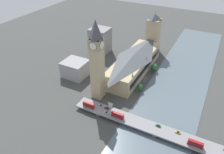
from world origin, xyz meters
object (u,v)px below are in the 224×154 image
object	(u,v)px
road_bridge	(156,130)
car_southbound_mid	(106,113)
double_decker_bus_mid	(89,105)
car_southbound_extra	(107,108)
car_southbound_lead	(178,132)
clock_tower	(97,59)
parliament_hall	(134,63)
double_decker_bus_lead	(118,115)
double_decker_bus_rear	(196,143)
victoria_tower	(153,33)
car_southbound_tail	(158,126)
car_northbound_lead	(101,106)

from	to	relation	value
road_bridge	car_southbound_mid	xyz separation A→B (m)	(45.72, 2.68, 1.49)
double_decker_bus_mid	car_southbound_extra	world-z (taller)	double_decker_bus_mid
road_bridge	car_southbound_lead	world-z (taller)	car_southbound_lead
double_decker_bus_mid	car_southbound_mid	world-z (taller)	double_decker_bus_mid
car_southbound_lead	car_southbound_extra	size ratio (longest dim) A/B	0.91
clock_tower	double_decker_bus_mid	xyz separation A→B (m)	(-3.41, 23.16, -35.51)
parliament_hall	car_southbound_mid	xyz separation A→B (m)	(-8.14, 83.27, -7.30)
double_decker_bus_lead	double_decker_bus_rear	distance (m)	65.47
clock_tower	car_southbound_lead	bearing A→B (deg)	168.88
parliament_hall	double_decker_bus_rear	bearing A→B (deg)	135.41
parliament_hall	double_decker_bus_mid	bearing A→B (deg)	82.91
victoria_tower	car_southbound_tail	bearing A→B (deg)	111.11
parliament_hall	double_decker_bus_lead	bearing A→B (deg)	103.12
parliament_hall	car_southbound_lead	bearing A→B (deg)	132.47
clock_tower	parliament_hall	bearing A→B (deg)	-102.87
car_southbound_tail	road_bridge	bearing A→B (deg)	86.43
clock_tower	car_southbound_lead	distance (m)	93.67
car_southbound_lead	car_southbound_extra	distance (m)	64.71
double_decker_bus_rear	car_southbound_lead	size ratio (longest dim) A/B	2.76
victoria_tower	car_southbound_mid	xyz separation A→B (m)	(-8.20, 146.31, -21.38)
double_decker_bus_lead	car_southbound_lead	size ratio (longest dim) A/B	2.74
car_southbound_lead	car_southbound_extra	bearing A→B (deg)	0.94
double_decker_bus_rear	clock_tower	bearing A→B (deg)	-13.31
car_northbound_lead	car_southbound_tail	distance (m)	55.12
double_decker_bus_rear	car_southbound_extra	distance (m)	79.46
car_northbound_lead	car_southbound_extra	size ratio (longest dim) A/B	0.87
victoria_tower	double_decker_bus_lead	world-z (taller)	victoria_tower
clock_tower	car_southbound_lead	world-z (taller)	clock_tower
parliament_hall	car_northbound_lead	bearing A→B (deg)	89.23
double_decker_bus_mid	car_southbound_lead	size ratio (longest dim) A/B	2.75
clock_tower	car_southbound_lead	size ratio (longest dim) A/B	18.85
double_decker_bus_lead	car_southbound_extra	world-z (taller)	double_decker_bus_lead
car_southbound_tail	car_southbound_mid	bearing A→B (deg)	7.54
road_bridge	car_southbound_tail	xyz separation A→B (m)	(-0.21, -3.40, 1.54)
victoria_tower	double_decker_bus_rear	size ratio (longest dim) A/B	4.86
car_southbound_lead	road_bridge	bearing A→B (deg)	12.49
double_decker_bus_lead	car_northbound_lead	bearing A→B (deg)	-16.60
car_southbound_lead	car_northbound_lead	bearing A→B (deg)	0.36
double_decker_bus_rear	car_northbound_lead	distance (m)	86.24
victoria_tower	road_bridge	size ratio (longest dim) A/B	0.37
double_decker_bus_mid	car_southbound_extra	size ratio (longest dim) A/B	2.50
car_southbound_mid	car_southbound_tail	size ratio (longest dim) A/B	0.92
victoria_tower	double_decker_bus_lead	size ratio (longest dim) A/B	4.90
clock_tower	car_southbound_mid	bearing A→B (deg)	133.78
parliament_hall	car_northbound_lead	world-z (taller)	parliament_hall
parliament_hall	double_decker_bus_lead	world-z (taller)	parliament_hall
double_decker_bus_rear	parliament_hall	bearing A→B (deg)	-44.59
parliament_hall	car_southbound_mid	bearing A→B (deg)	95.58
parliament_hall	car_southbound_lead	distance (m)	104.53
double_decker_bus_lead	car_southbound_mid	xyz separation A→B (m)	(11.32, -0.22, -2.04)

